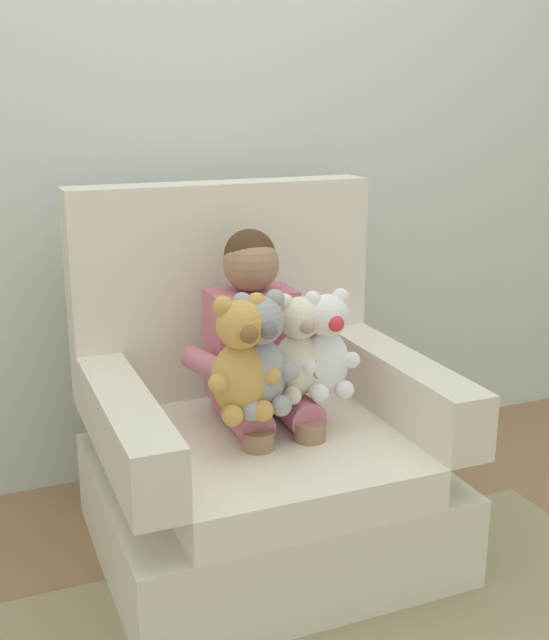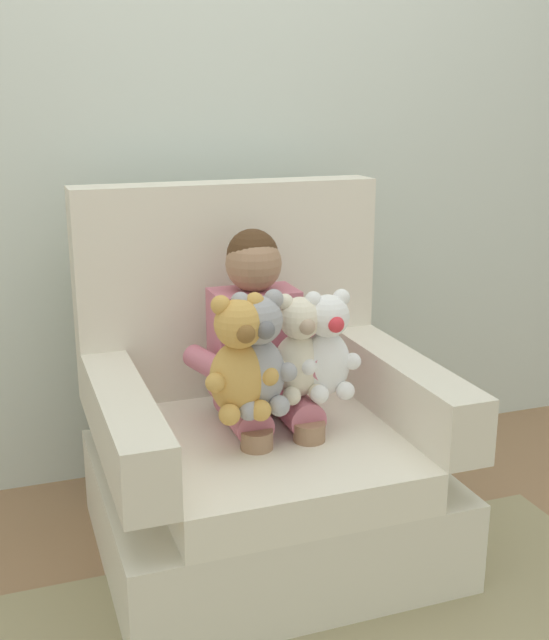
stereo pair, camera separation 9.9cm
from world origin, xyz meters
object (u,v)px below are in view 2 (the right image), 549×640
object	(u,v)px
armchair	(259,442)
plush_white	(327,348)
plush_grey	(258,356)
plush_cream	(299,350)
seated_child	(261,354)
plush_honey	(239,360)

from	to	relation	value
armchair	plush_white	bearing A→B (deg)	-38.77
plush_grey	plush_cream	world-z (taller)	plush_grey
plush_grey	plush_white	world-z (taller)	plush_grey
seated_child	plush_cream	bearing A→B (deg)	-59.50
plush_honey	plush_cream	world-z (taller)	plush_honey
seated_child	plush_cream	world-z (taller)	seated_child
plush_white	plush_cream	size ratio (longest dim) A/B	1.01
plush_white	armchair	bearing A→B (deg)	152.72
seated_child	plush_white	bearing A→B (deg)	-41.98
plush_cream	plush_grey	bearing A→B (deg)	-177.66
seated_child	plush_white	xyz separation A→B (m)	(0.16, -0.14, 0.05)
armchair	plush_grey	size ratio (longest dim) A/B	3.16
plush_honey	plush_cream	size ratio (longest dim) A/B	1.10
plush_grey	plush_honey	world-z (taller)	same
plush_honey	plush_cream	distance (m)	0.22
seated_child	plush_honey	bearing A→B (deg)	-123.55
armchair	plush_honey	size ratio (longest dim) A/B	3.17
armchair	plush_honey	world-z (taller)	armchair
seated_child	plush_cream	size ratio (longest dim) A/B	2.60
seated_child	plush_honey	distance (m)	0.24
plush_grey	plush_honey	distance (m)	0.06
seated_child	plush_grey	size ratio (longest dim) A/B	2.37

